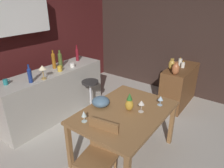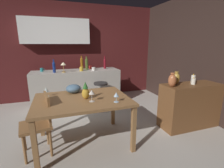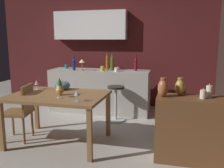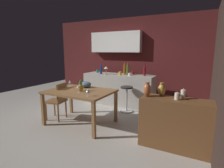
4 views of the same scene
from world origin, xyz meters
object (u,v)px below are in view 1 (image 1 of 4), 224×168
bar_stool (91,96)px  fruit_bowl (101,102)px  wine_glass_right (141,103)px  wine_glass_center (84,114)px  dining_table (125,116)px  pillar_candle_short (183,65)px  wine_bottle_cobalt (30,74)px  wine_glass_left (161,99)px  cup_white (72,65)px  pillar_candle_tall (180,62)px  wine_bottle_amber (54,60)px  vase_copper (176,69)px  counter_lamp (42,69)px  sideboard_cabinet (179,86)px  pineapple_centerpiece (129,103)px  vase_brass (172,65)px  wine_bottle_olive (60,59)px  cup_red (61,62)px  cup_teal (6,82)px  cup_mustard (60,69)px  chair_near_window (99,153)px  wine_bottle_ruby (77,54)px

bar_stool → fruit_bowl: fruit_bowl is taller
wine_glass_right → wine_glass_center: size_ratio=1.13×
dining_table → pillar_candle_short: pillar_candle_short is taller
wine_bottle_cobalt → wine_glass_left: bearing=-66.2°
wine_glass_left → cup_white: cup_white is taller
pillar_candle_tall → wine_bottle_amber: bearing=135.1°
fruit_bowl → pillar_candle_short: (2.07, -0.45, 0.07)m
wine_glass_center → vase_copper: (2.01, -0.39, 0.09)m
wine_glass_left → pillar_candle_short: bearing=7.7°
counter_lamp → pillar_candle_short: (2.16, -1.58, -0.21)m
wine_glass_right → pillar_candle_short: (1.87, 0.08, 0.00)m
wine_glass_right → cup_white: bearing=76.5°
sideboard_cabinet → wine_bottle_amber: (-1.70, 1.85, 0.65)m
pineapple_centerpiece → fruit_bowl: size_ratio=1.05×
pineapple_centerpiece → counter_lamp: counter_lamp is taller
pineapple_centerpiece → wine_glass_left: bearing=-36.3°
vase_brass → pillar_candle_short: bearing=-26.4°
fruit_bowl → dining_table: bearing=-75.4°
wine_bottle_cobalt → pillar_candle_tall: size_ratio=1.70×
counter_lamp → vase_copper: size_ratio=0.98×
fruit_bowl → vase_brass: 1.83m
sideboard_cabinet → fruit_bowl: (-2.07, 0.43, 0.40)m
wine_glass_left → vase_brass: size_ratio=0.62×
wine_glass_center → pillar_candle_tall: pillar_candle_tall is taller
wine_bottle_amber → cup_white: (0.25, -0.22, -0.12)m
wine_bottle_olive → vase_brass: size_ratio=1.46×
cup_red → vase_copper: vase_copper is taller
cup_red → cup_teal: 1.17m
cup_white → cup_red: bearing=92.8°
pineapple_centerpiece → cup_red: 1.95m
wine_glass_center → wine_bottle_amber: (0.78, 1.50, 0.22)m
cup_teal → wine_bottle_amber: bearing=0.0°
cup_red → vase_copper: bearing=-63.3°
wine_bottle_olive → cup_mustard: 0.25m
wine_bottle_olive → vase_brass: (1.32, -1.69, -0.13)m
chair_near_window → wine_bottle_olive: size_ratio=2.61×
cup_white → vase_brass: (1.19, -1.51, -0.01)m
wine_glass_center → cup_red: (1.01, 1.59, 0.10)m
chair_near_window → wine_bottle_cobalt: wine_bottle_cobalt is taller
sideboard_cabinet → vase_copper: vase_copper is taller
pillar_candle_tall → wine_bottle_olive: bearing=133.9°
cup_teal → cup_red: bearing=4.7°
vase_brass → counter_lamp: bearing=142.7°
fruit_bowl → pillar_candle_short: bearing=-12.2°
wine_bottle_cobalt → vase_brass: (2.10, -1.50, -0.11)m
pineapple_centerpiece → wine_glass_right: bearing=-67.7°
wine_bottle_cobalt → wine_bottle_amber: 0.70m
wine_bottle_cobalt → wine_bottle_amber: size_ratio=0.85×
wine_glass_right → wine_bottle_ruby: wine_bottle_ruby is taller
cup_white → wine_bottle_amber: bearing=138.7°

